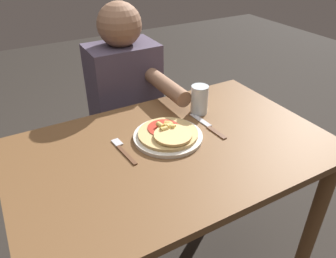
{
  "coord_description": "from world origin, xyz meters",
  "views": [
    {
      "loc": [
        -0.49,
        -0.84,
        1.45
      ],
      "look_at": [
        0.01,
        0.06,
        0.81
      ],
      "focal_mm": 35.0,
      "sensor_mm": 36.0,
      "label": 1
    }
  ],
  "objects_px": {
    "pizza": "(169,133)",
    "knife": "(208,126)",
    "dining_table": "(172,174)",
    "person_diner": "(126,100)",
    "fork": "(123,150)",
    "plate": "(168,136)",
    "drinking_glass": "(199,100)"
  },
  "relations": [
    {
      "from": "plate",
      "to": "drinking_glass",
      "type": "xyz_separation_m",
      "value": [
        0.21,
        0.11,
        0.05
      ]
    },
    {
      "from": "dining_table",
      "to": "fork",
      "type": "distance_m",
      "value": 0.22
    },
    {
      "from": "pizza",
      "to": "drinking_glass",
      "type": "bearing_deg",
      "value": 27.92
    },
    {
      "from": "dining_table",
      "to": "person_diner",
      "type": "relative_size",
      "value": 0.99
    },
    {
      "from": "pizza",
      "to": "drinking_glass",
      "type": "height_order",
      "value": "drinking_glass"
    },
    {
      "from": "dining_table",
      "to": "plate",
      "type": "xyz_separation_m",
      "value": [
        0.01,
        0.06,
        0.14
      ]
    },
    {
      "from": "fork",
      "to": "plate",
      "type": "bearing_deg",
      "value": -3.58
    },
    {
      "from": "knife",
      "to": "drinking_glass",
      "type": "height_order",
      "value": "drinking_glass"
    },
    {
      "from": "plate",
      "to": "person_diner",
      "type": "distance_m",
      "value": 0.53
    },
    {
      "from": "plate",
      "to": "knife",
      "type": "height_order",
      "value": "plate"
    },
    {
      "from": "drinking_glass",
      "to": "pizza",
      "type": "bearing_deg",
      "value": -152.08
    },
    {
      "from": "plate",
      "to": "person_diner",
      "type": "bearing_deg",
      "value": 84.75
    },
    {
      "from": "plate",
      "to": "pizza",
      "type": "height_order",
      "value": "pizza"
    },
    {
      "from": "plate",
      "to": "drinking_glass",
      "type": "distance_m",
      "value": 0.24
    },
    {
      "from": "knife",
      "to": "drinking_glass",
      "type": "distance_m",
      "value": 0.13
    },
    {
      "from": "plate",
      "to": "knife",
      "type": "distance_m",
      "value": 0.18
    },
    {
      "from": "dining_table",
      "to": "plate",
      "type": "bearing_deg",
      "value": 77.65
    },
    {
      "from": "dining_table",
      "to": "plate",
      "type": "height_order",
      "value": "plate"
    },
    {
      "from": "knife",
      "to": "person_diner",
      "type": "bearing_deg",
      "value": 103.88
    },
    {
      "from": "drinking_glass",
      "to": "person_diner",
      "type": "xyz_separation_m",
      "value": [
        -0.16,
        0.42,
        -0.15
      ]
    },
    {
      "from": "drinking_glass",
      "to": "person_diner",
      "type": "relative_size",
      "value": 0.1
    },
    {
      "from": "pizza",
      "to": "knife",
      "type": "distance_m",
      "value": 0.18
    },
    {
      "from": "knife",
      "to": "drinking_glass",
      "type": "relative_size",
      "value": 1.81
    },
    {
      "from": "dining_table",
      "to": "knife",
      "type": "relative_size",
      "value": 5.19
    },
    {
      "from": "fork",
      "to": "person_diner",
      "type": "relative_size",
      "value": 0.15
    },
    {
      "from": "person_diner",
      "to": "fork",
      "type": "bearing_deg",
      "value": -113.91
    },
    {
      "from": "pizza",
      "to": "knife",
      "type": "height_order",
      "value": "pizza"
    },
    {
      "from": "dining_table",
      "to": "pizza",
      "type": "relative_size",
      "value": 5.11
    },
    {
      "from": "plate",
      "to": "pizza",
      "type": "relative_size",
      "value": 1.16
    },
    {
      "from": "person_diner",
      "to": "pizza",
      "type": "bearing_deg",
      "value": -95.13
    },
    {
      "from": "knife",
      "to": "person_diner",
      "type": "relative_size",
      "value": 0.19
    },
    {
      "from": "plate",
      "to": "pizza",
      "type": "xyz_separation_m",
      "value": [
        0.0,
        -0.0,
        0.02
      ]
    }
  ]
}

